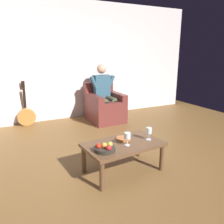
{
  "coord_description": "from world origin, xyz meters",
  "views": [
    {
      "loc": [
        1.55,
        2.37,
        1.56
      ],
      "look_at": [
        -0.15,
        -1.02,
        0.55
      ],
      "focal_mm": 36.51,
      "sensor_mm": 36.0,
      "label": 1
    }
  ],
  "objects_px": {
    "person_seated": "(104,91)",
    "wine_glass_far": "(149,131)",
    "decorative_dish": "(123,139)",
    "guitar": "(26,116)",
    "fruit_bowl": "(105,148)",
    "wine_glass_near": "(127,136)",
    "armchair": "(105,107)",
    "coffee_table": "(123,147)"
  },
  "relations": [
    {
      "from": "guitar",
      "to": "wine_glass_near",
      "type": "xyz_separation_m",
      "value": [
        -0.92,
        2.73,
        0.3
      ]
    },
    {
      "from": "person_seated",
      "to": "fruit_bowl",
      "type": "distance_m",
      "value": 2.58
    },
    {
      "from": "person_seated",
      "to": "wine_glass_far",
      "type": "distance_m",
      "value": 2.31
    },
    {
      "from": "coffee_table",
      "to": "guitar",
      "type": "xyz_separation_m",
      "value": [
        0.91,
        -2.64,
        -0.12
      ]
    },
    {
      "from": "armchair",
      "to": "wine_glass_near",
      "type": "xyz_separation_m",
      "value": [
        0.74,
        2.28,
        0.2
      ]
    },
    {
      "from": "wine_glass_near",
      "to": "decorative_dish",
      "type": "relative_size",
      "value": 0.84
    },
    {
      "from": "fruit_bowl",
      "to": "wine_glass_near",
      "type": "bearing_deg",
      "value": -174.47
    },
    {
      "from": "fruit_bowl",
      "to": "armchair",
      "type": "bearing_deg",
      "value": -114.72
    },
    {
      "from": "coffee_table",
      "to": "wine_glass_far",
      "type": "bearing_deg",
      "value": 172.55
    },
    {
      "from": "coffee_table",
      "to": "fruit_bowl",
      "type": "height_order",
      "value": "fruit_bowl"
    },
    {
      "from": "fruit_bowl",
      "to": "decorative_dish",
      "type": "relative_size",
      "value": 1.27
    },
    {
      "from": "coffee_table",
      "to": "armchair",
      "type": "bearing_deg",
      "value": -108.76
    },
    {
      "from": "guitar",
      "to": "wine_glass_far",
      "type": "height_order",
      "value": "guitar"
    },
    {
      "from": "armchair",
      "to": "coffee_table",
      "type": "relative_size",
      "value": 0.82
    },
    {
      "from": "wine_glass_far",
      "to": "fruit_bowl",
      "type": "distance_m",
      "value": 0.69
    },
    {
      "from": "wine_glass_near",
      "to": "decorative_dish",
      "type": "xyz_separation_m",
      "value": [
        -0.06,
        -0.2,
        -0.11
      ]
    },
    {
      "from": "guitar",
      "to": "decorative_dish",
      "type": "relative_size",
      "value": 4.75
    },
    {
      "from": "armchair",
      "to": "coffee_table",
      "type": "bearing_deg",
      "value": 70.1
    },
    {
      "from": "armchair",
      "to": "wine_glass_far",
      "type": "distance_m",
      "value": 2.29
    },
    {
      "from": "decorative_dish",
      "to": "guitar",
      "type": "bearing_deg",
      "value": -68.9
    },
    {
      "from": "person_seated",
      "to": "wine_glass_far",
      "type": "height_order",
      "value": "person_seated"
    },
    {
      "from": "coffee_table",
      "to": "wine_glass_near",
      "type": "distance_m",
      "value": 0.19
    },
    {
      "from": "wine_glass_far",
      "to": "armchair",
      "type": "bearing_deg",
      "value": -99.55
    },
    {
      "from": "guitar",
      "to": "wine_glass_far",
      "type": "distance_m",
      "value": 2.99
    },
    {
      "from": "coffee_table",
      "to": "fruit_bowl",
      "type": "relative_size",
      "value": 4.15
    },
    {
      "from": "coffee_table",
      "to": "guitar",
      "type": "bearing_deg",
      "value": -71.02
    },
    {
      "from": "guitar",
      "to": "decorative_dish",
      "type": "xyz_separation_m",
      "value": [
        -0.98,
        2.53,
        0.19
      ]
    },
    {
      "from": "wine_glass_far",
      "to": "guitar",
      "type": "bearing_deg",
      "value": -64.6
    },
    {
      "from": "guitar",
      "to": "fruit_bowl",
      "type": "relative_size",
      "value": 3.75
    },
    {
      "from": "person_seated",
      "to": "fruit_bowl",
      "type": "xyz_separation_m",
      "value": [
        1.06,
        2.34,
        -0.25
      ]
    },
    {
      "from": "armchair",
      "to": "decorative_dish",
      "type": "relative_size",
      "value": 4.28
    },
    {
      "from": "wine_glass_far",
      "to": "person_seated",
      "type": "bearing_deg",
      "value": -99.44
    },
    {
      "from": "person_seated",
      "to": "coffee_table",
      "type": "relative_size",
      "value": 1.21
    },
    {
      "from": "guitar",
      "to": "wine_glass_far",
      "type": "bearing_deg",
      "value": 115.4
    },
    {
      "from": "wine_glass_far",
      "to": "decorative_dish",
      "type": "xyz_separation_m",
      "value": [
        0.3,
        -0.16,
        -0.11
      ]
    },
    {
      "from": "armchair",
      "to": "wine_glass_far",
      "type": "relative_size",
      "value": 5.05
    },
    {
      "from": "fruit_bowl",
      "to": "person_seated",
      "type": "bearing_deg",
      "value": -114.48
    },
    {
      "from": "wine_glass_near",
      "to": "wine_glass_far",
      "type": "relative_size",
      "value": 0.99
    },
    {
      "from": "person_seated",
      "to": "wine_glass_near",
      "type": "height_order",
      "value": "person_seated"
    },
    {
      "from": "wine_glass_far",
      "to": "fruit_bowl",
      "type": "bearing_deg",
      "value": 5.64
    },
    {
      "from": "coffee_table",
      "to": "guitar",
      "type": "distance_m",
      "value": 2.8
    },
    {
      "from": "wine_glass_far",
      "to": "decorative_dish",
      "type": "relative_size",
      "value": 0.85
    }
  ]
}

